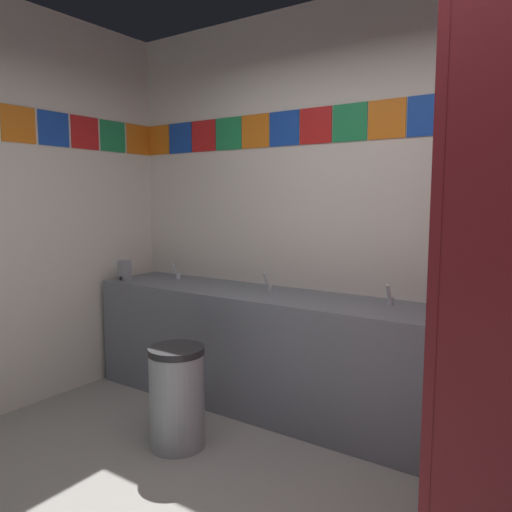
# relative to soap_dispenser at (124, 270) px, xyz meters

# --- Properties ---
(wall_back) EXTENTS (4.30, 0.09, 2.81)m
(wall_back) POSITION_rel_soap_dispenser_xyz_m (1.98, 0.51, 0.51)
(wall_back) COLOR silver
(wall_back) RESTS_ON ground_plane
(vanity_counter) EXTENTS (2.67, 0.59, 0.82)m
(vanity_counter) POSITION_rel_soap_dispenser_xyz_m (1.21, 0.18, -0.48)
(vanity_counter) COLOR slate
(vanity_counter) RESTS_ON ground_plane
(faucet_left) EXTENTS (0.04, 0.10, 0.14)m
(faucet_left) POSITION_rel_soap_dispenser_xyz_m (0.32, 0.26, -0.03)
(faucet_left) COLOR silver
(faucet_left) RESTS_ON vanity_counter
(faucet_center) EXTENTS (0.04, 0.10, 0.14)m
(faucet_center) POSITION_rel_soap_dispenser_xyz_m (1.21, 0.26, -0.03)
(faucet_center) COLOR silver
(faucet_center) RESTS_ON vanity_counter
(faucet_right) EXTENTS (0.04, 0.10, 0.14)m
(faucet_right) POSITION_rel_soap_dispenser_xyz_m (2.10, 0.26, -0.03)
(faucet_right) COLOR silver
(faucet_right) RESTS_ON vanity_counter
(soap_dispenser) EXTENTS (0.09, 0.09, 0.16)m
(soap_dispenser) POSITION_rel_soap_dispenser_xyz_m (0.00, 0.00, 0.00)
(soap_dispenser) COLOR gray
(soap_dispenser) RESTS_ON vanity_counter
(stall_divider) EXTENTS (0.92, 1.55, 2.19)m
(stall_divider) POSITION_rel_soap_dispenser_xyz_m (2.85, -0.57, 0.19)
(stall_divider) COLOR maroon
(stall_divider) RESTS_ON ground_plane
(trash_bin) EXTENTS (0.33, 0.33, 0.61)m
(trash_bin) POSITION_rel_soap_dispenser_xyz_m (1.12, -0.59, -0.60)
(trash_bin) COLOR #999EA3
(trash_bin) RESTS_ON ground_plane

